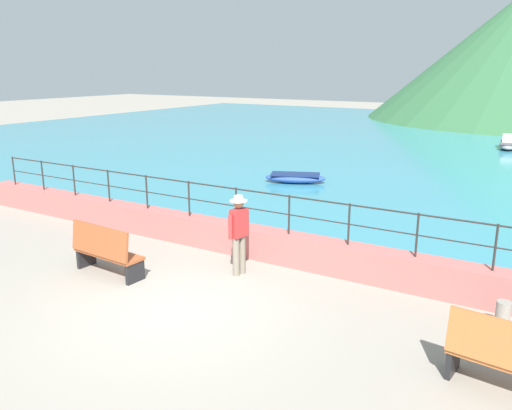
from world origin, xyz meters
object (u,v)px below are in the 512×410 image
object	(u,v)px
bench_main	(105,250)
boat_4	(508,144)
bollard	(502,316)
boat_2	(295,178)
person_walking	(239,231)

from	to	relation	value
bench_main	boat_4	world-z (taller)	bench_main
bollard	boat_4	world-z (taller)	boat_4
boat_4	boat_2	bearing A→B (deg)	-113.61
person_walking	boat_2	distance (m)	9.20
bollard	boat_2	size ratio (longest dim) A/B	0.21
person_walking	boat_4	bearing A→B (deg)	82.50
person_walking	bollard	world-z (taller)	person_walking
bollard	boat_2	distance (m)	11.76
boat_2	person_walking	bearing A→B (deg)	-70.60
bench_main	person_walking	bearing A→B (deg)	32.30
person_walking	boat_4	world-z (taller)	person_walking
bench_main	boat_4	bearing A→B (deg)	77.36
person_walking	boat_2	world-z (taller)	person_walking
bench_main	person_walking	size ratio (longest dim) A/B	0.99
person_walking	bollard	size ratio (longest dim) A/B	3.37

